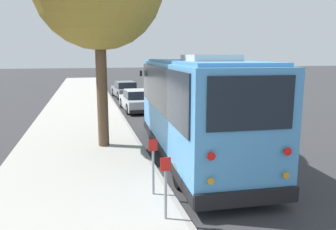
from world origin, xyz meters
TOP-DOWN VIEW (x-y plane):
  - ground_plane at (0.00, 0.00)m, footprint 160.00×160.00m
  - sidewalk_slab at (0.00, 4.28)m, footprint 80.00×4.48m
  - curb_strip at (0.00, 1.97)m, footprint 80.00×0.14m
  - shuttle_bus at (0.27, 0.37)m, footprint 8.72×2.87m
  - parked_sedan_silver at (10.44, 0.76)m, footprint 4.29×1.87m
  - parked_sedan_gray at (17.00, 0.73)m, footprint 4.28×2.02m
  - sign_post_near at (-3.87, 2.39)m, footprint 0.06×0.22m
  - sign_post_far at (-2.61, 2.39)m, footprint 0.06×0.22m

SIDE VIEW (x-z plane):
  - ground_plane at x=0.00m, z-range 0.00..0.00m
  - sidewalk_slab at x=0.00m, z-range 0.00..0.15m
  - curb_strip at x=0.00m, z-range 0.00..0.15m
  - parked_sedan_silver at x=10.44m, z-range -0.05..1.27m
  - parked_sedan_gray at x=17.00m, z-range -0.05..1.28m
  - sign_post_near at x=-3.87m, z-range 0.17..1.49m
  - sign_post_far at x=-2.61m, z-range 0.17..1.55m
  - shuttle_bus at x=0.27m, z-range 0.12..3.62m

